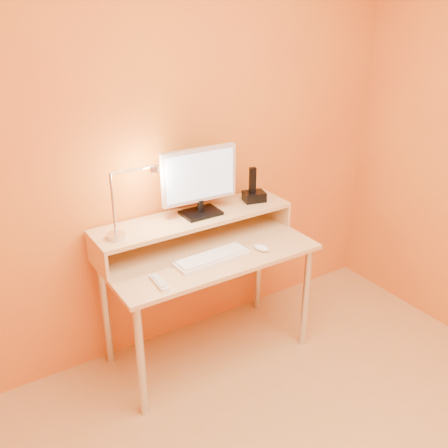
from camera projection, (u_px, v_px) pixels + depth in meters
wall_back at (178, 147)px, 2.90m from camera, size 3.00×0.04×2.50m
desk_leg_fl at (141, 362)px, 2.58m from camera, size 0.04×0.04×0.69m
desk_leg_fr at (306, 298)px, 3.12m from camera, size 0.04×0.04×0.69m
desk_leg_bl at (106, 314)px, 2.96m from camera, size 0.04×0.04×0.69m
desk_leg_br at (258, 264)px, 3.50m from camera, size 0.04×0.04×0.69m
desk_lower at (208, 253)px, 2.89m from camera, size 1.20×0.60×0.02m
shelf_riser_left at (97, 256)px, 2.68m from camera, size 0.02×0.30×0.14m
shelf_riser_right at (274, 209)px, 3.26m from camera, size 0.02×0.30×0.14m
desk_shelf at (194, 218)px, 2.94m from camera, size 1.20×0.30×0.02m
monitor_foot at (201, 213)px, 2.95m from camera, size 0.22×0.16×0.02m
monitor_neck at (201, 206)px, 2.93m from camera, size 0.04×0.04×0.07m
monitor_panel at (199, 175)px, 2.86m from camera, size 0.46×0.06×0.31m
monitor_back at (197, 174)px, 2.88m from camera, size 0.41×0.03×0.27m
monitor_screen at (201, 176)px, 2.85m from camera, size 0.42×0.02×0.27m
lamp_base at (116, 236)px, 2.67m from camera, size 0.10×0.10×0.02m
lamp_post at (113, 205)px, 2.59m from camera, size 0.01×0.01×0.33m
lamp_arm at (132, 170)px, 2.58m from camera, size 0.24×0.01×0.01m
lamp_head at (154, 169)px, 2.64m from camera, size 0.04×0.04×0.03m
lamp_bulb at (154, 172)px, 2.65m from camera, size 0.03×0.03×0.00m
phone_dock at (254, 196)px, 3.13m from camera, size 0.15×0.13×0.06m
phone_handset at (253, 180)px, 3.07m from camera, size 0.04×0.03×0.16m
phone_led at (265, 198)px, 3.11m from camera, size 0.01×0.00×0.04m
keyboard at (212, 258)px, 2.78m from camera, size 0.43×0.15×0.02m
mouse at (261, 248)px, 2.88m from camera, size 0.08×0.11×0.03m
remote_control at (159, 282)px, 2.55m from camera, size 0.05×0.17×0.02m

